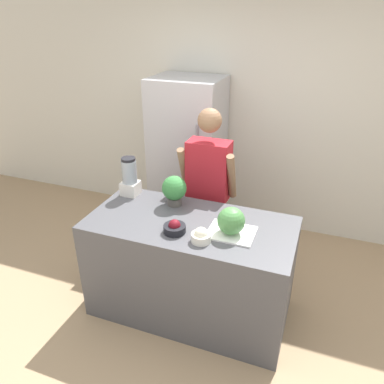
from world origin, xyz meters
The scene contains 11 objects.
ground_plane centered at (0.00, 0.00, 0.00)m, with size 14.00×14.00×0.00m, color tan.
wall_back centered at (0.00, 2.13, 1.30)m, with size 8.00×0.06×2.60m.
counter_island centered at (0.00, 0.40, 0.45)m, with size 1.67×0.80×0.90m.
refrigerator centered at (-0.55, 1.77, 0.89)m, with size 0.76×0.66×1.78m.
person centered at (-0.06, 1.05, 0.86)m, with size 0.53×0.26×1.66m.
cutting_board centered at (0.35, 0.36, 0.91)m, with size 0.35×0.29×0.01m.
watermelon centered at (0.35, 0.34, 1.02)m, with size 0.21×0.21×0.21m.
bowl_cherries centered at (-0.06, 0.22, 0.94)m, with size 0.17×0.17×0.11m.
bowl_cream centered at (0.17, 0.18, 0.94)m, with size 0.15×0.15×0.11m.
blender centered at (-0.68, 0.68, 1.07)m, with size 0.15×0.15×0.35m.
potted_plant centered at (-0.23, 0.63, 1.05)m, with size 0.21×0.21×0.26m.
Camera 1 is at (0.91, -1.99, 2.45)m, focal length 35.00 mm.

